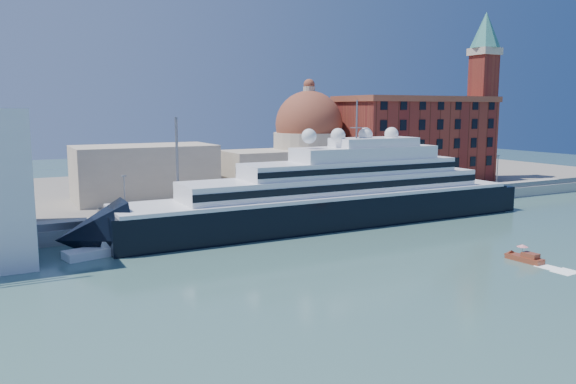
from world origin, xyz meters
TOP-DOWN VIEW (x-y plane):
  - ground at (0.00, 0.00)m, footprint 400.00×400.00m
  - quay at (0.00, 34.00)m, footprint 180.00×10.00m
  - land at (0.00, 75.00)m, footprint 260.00×72.00m
  - quay_fence at (0.00, 29.50)m, footprint 180.00×0.10m
  - superyacht at (3.55, 23.00)m, footprint 92.36×12.80m
  - service_barge at (-35.90, 20.05)m, footprint 11.16×5.91m
  - water_taxi at (17.75, -12.46)m, footprint 2.22×5.53m
  - warehouse at (52.00, 52.00)m, footprint 43.00×19.00m
  - campanile at (76.00, 52.00)m, footprint 8.40×8.40m
  - church at (6.39, 57.72)m, footprint 66.00×18.00m
  - lamp_posts at (-12.67, 32.27)m, footprint 120.80×2.40m

SIDE VIEW (x-z plane):
  - ground at x=0.00m, z-range 0.00..0.00m
  - water_taxi at x=17.75m, z-range -0.67..1.90m
  - service_barge at x=-35.90m, z-range -0.51..1.88m
  - land at x=0.00m, z-range 0.00..2.00m
  - quay at x=0.00m, z-range 0.00..2.50m
  - quay_fence at x=0.00m, z-range 2.50..3.70m
  - superyacht at x=3.55m, z-range -9.04..18.56m
  - lamp_posts at x=-12.67m, z-range 0.84..18.84m
  - church at x=6.39m, z-range -1.84..23.66m
  - warehouse at x=52.00m, z-range 2.16..25.41m
  - campanile at x=76.00m, z-range 5.26..52.26m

